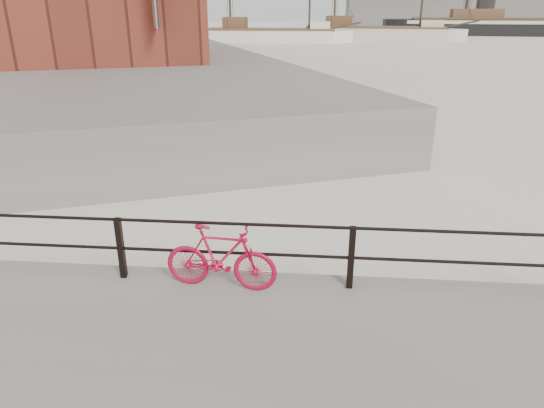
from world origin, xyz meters
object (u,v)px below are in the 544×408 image
(bicycle, at_px, (221,258))
(schooner_left, at_px, (270,42))
(schooner_mid, at_px, (375,40))
(workboat_far, at_px, (37,52))

(bicycle, xyz_separation_m, schooner_left, (-5.59, 67.67, -0.86))
(bicycle, height_order, schooner_mid, schooner_mid)
(schooner_left, xyz_separation_m, workboat_far, (-23.51, -21.20, 0.00))
(schooner_mid, height_order, schooner_left, schooner_mid)
(schooner_mid, bearing_deg, schooner_left, -145.57)
(schooner_mid, bearing_deg, bicycle, -85.59)
(bicycle, xyz_separation_m, workboat_far, (-29.09, 46.47, -0.86))
(schooner_mid, relative_size, schooner_left, 1.14)
(bicycle, xyz_separation_m, schooner_mid, (10.24, 74.11, -0.86))
(bicycle, relative_size, schooner_left, 0.07)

